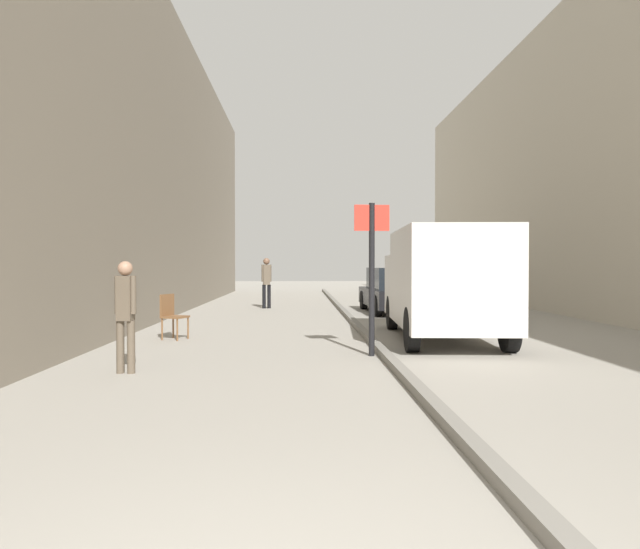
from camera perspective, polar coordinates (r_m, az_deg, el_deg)
ground_plane at (r=14.15m, az=-2.68°, el=-5.32°), size 80.00×80.00×0.00m
building_facade_left at (r=15.23m, az=-21.56°, el=12.60°), size 2.41×40.00×9.28m
kerb_strip at (r=14.22m, az=3.72°, el=-5.05°), size 0.16×40.00×0.12m
pedestrian_main_foreground at (r=8.73m, az=-18.60°, el=-3.20°), size 0.32×0.21×1.61m
pedestrian_mid_block at (r=20.61m, az=-5.29°, el=-0.47°), size 0.35×0.23×1.79m
delivery_van at (r=12.27m, az=11.95°, el=-0.61°), size 2.24×5.29×2.25m
parked_car at (r=18.93m, az=7.42°, el=-1.57°), size 1.97×4.26×1.45m
street_sign_post at (r=9.87m, az=5.11°, el=0.92°), size 0.60×0.10×2.60m
cafe_chair_near_window at (r=12.44m, az=-14.40°, el=-3.70°), size 0.58×0.58×0.94m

